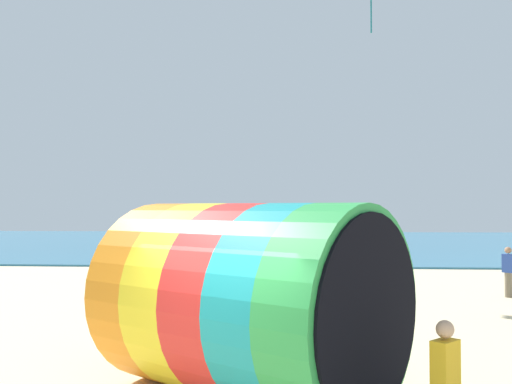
% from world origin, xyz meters
% --- Properties ---
extents(sea, '(120.00, 40.00, 0.10)m').
position_xyz_m(sea, '(0.00, 41.21, 0.05)').
color(sea, teal).
rests_on(sea, ground).
extents(giant_inflatable_tube, '(5.39, 5.07, 3.14)m').
position_xyz_m(giant_inflatable_tube, '(0.48, 1.64, 1.57)').
color(giant_inflatable_tube, orange).
rests_on(giant_inflatable_tube, ground).
extents(bystander_mid_beach, '(0.42, 0.40, 1.72)m').
position_xyz_m(bystander_mid_beach, '(8.50, 12.47, 0.88)').
color(bystander_mid_beach, '#726651').
rests_on(bystander_mid_beach, ground).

